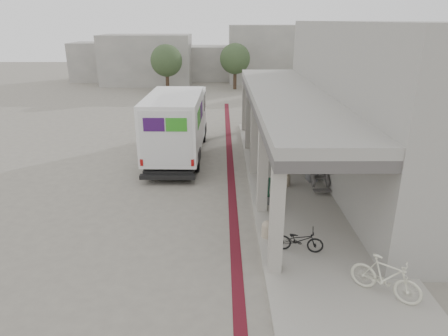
{
  "coord_description": "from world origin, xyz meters",
  "views": [
    {
      "loc": [
        0.55,
        -13.52,
        7.06
      ],
      "look_at": [
        0.65,
        1.14,
        1.6
      ],
      "focal_mm": 32.0,
      "sensor_mm": 36.0,
      "label": 1
    }
  ],
  "objects_px": {
    "bench": "(271,189)",
    "bicycle_cream": "(386,277)",
    "fedex_truck": "(177,123)",
    "utility_cabinet": "(312,171)",
    "bicycle_black": "(299,240)"
  },
  "relations": [
    {
      "from": "bench",
      "to": "utility_cabinet",
      "type": "height_order",
      "value": "utility_cabinet"
    },
    {
      "from": "fedex_truck",
      "to": "bench",
      "type": "distance_m",
      "value": 7.22
    },
    {
      "from": "fedex_truck",
      "to": "utility_cabinet",
      "type": "height_order",
      "value": "fedex_truck"
    },
    {
      "from": "fedex_truck",
      "to": "bicycle_cream",
      "type": "distance_m",
      "value": 13.74
    },
    {
      "from": "fedex_truck",
      "to": "bicycle_black",
      "type": "distance_m",
      "value": 10.96
    },
    {
      "from": "bench",
      "to": "bicycle_cream",
      "type": "relative_size",
      "value": 1.04
    },
    {
      "from": "fedex_truck",
      "to": "utility_cabinet",
      "type": "xyz_separation_m",
      "value": [
        6.49,
        -3.75,
        -1.33
      ]
    },
    {
      "from": "bench",
      "to": "bicycle_cream",
      "type": "bearing_deg",
      "value": -66.48
    },
    {
      "from": "bicycle_black",
      "to": "bicycle_cream",
      "type": "xyz_separation_m",
      "value": [
        1.88,
        -2.2,
        0.17
      ]
    },
    {
      "from": "bicycle_black",
      "to": "bicycle_cream",
      "type": "height_order",
      "value": "bicycle_cream"
    },
    {
      "from": "bicycle_black",
      "to": "utility_cabinet",
      "type": "bearing_deg",
      "value": -5.07
    },
    {
      "from": "fedex_truck",
      "to": "bicycle_black",
      "type": "bearing_deg",
      "value": -62.33
    },
    {
      "from": "fedex_truck",
      "to": "bicycle_cream",
      "type": "height_order",
      "value": "fedex_truck"
    },
    {
      "from": "bench",
      "to": "bicycle_black",
      "type": "distance_m",
      "value": 4.23
    },
    {
      "from": "bench",
      "to": "utility_cabinet",
      "type": "xyz_separation_m",
      "value": [
        2.08,
        1.79,
        0.11
      ]
    }
  ]
}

